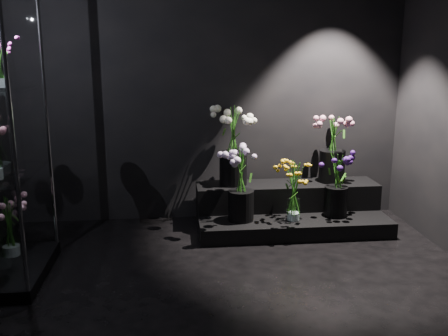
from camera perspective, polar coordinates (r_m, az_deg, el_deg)
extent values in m
plane|color=black|center=(3.56, 1.02, -15.87)|extent=(4.00, 4.00, 0.00)
plane|color=black|center=(5.11, -1.70, 9.53)|extent=(4.00, 0.00, 4.00)
plane|color=black|center=(1.20, 13.12, -3.29)|extent=(4.00, 0.00, 4.00)
cube|color=black|center=(5.05, 7.64, -6.01)|extent=(1.85, 0.82, 0.15)
cube|color=black|center=(5.18, 7.18, -3.12)|extent=(1.85, 0.41, 0.26)
cube|color=black|center=(4.35, -23.35, -10.70)|extent=(0.58, 0.97, 0.10)
cylinder|color=white|center=(4.80, 7.95, -4.69)|extent=(0.13, 0.13, 0.22)
cylinder|color=black|center=(4.75, 1.95, -4.30)|extent=(0.25, 0.25, 0.29)
cylinder|color=black|center=(5.00, 12.64, -3.72)|extent=(0.23, 0.23, 0.29)
cylinder|color=black|center=(5.02, 1.06, -0.02)|extent=(0.28, 0.28, 0.34)
cylinder|color=black|center=(5.24, 12.22, 0.21)|extent=(0.26, 0.26, 0.33)
cylinder|color=white|center=(4.11, -24.22, 9.79)|extent=(0.12, 0.12, 0.21)
cylinder|color=white|center=(4.46, -23.20, -7.74)|extent=(0.14, 0.14, 0.24)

